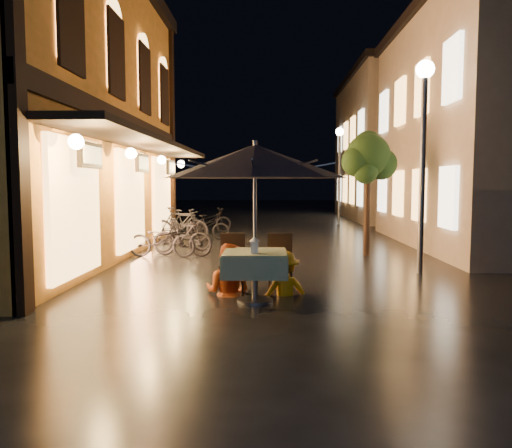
{
  "coord_description": "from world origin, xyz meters",
  "views": [
    {
      "loc": [
        -0.04,
        -8.08,
        1.82
      ],
      "look_at": [
        -0.27,
        0.08,
        1.15
      ],
      "focal_mm": 35.0,
      "sensor_mm": 36.0,
      "label": 1
    }
  ],
  "objects_px": {
    "streetlamp_near": "(424,128)",
    "table_lantern": "(254,244)",
    "cafe_table": "(255,264)",
    "bicycle_0": "(162,240)",
    "person_yellow": "(284,253)",
    "person_orange": "(228,245)",
    "patio_umbrella": "(255,161)"
  },
  "relations": [
    {
      "from": "person_orange",
      "to": "bicycle_0",
      "type": "distance_m",
      "value": 4.46
    },
    {
      "from": "streetlamp_near",
      "to": "bicycle_0",
      "type": "relative_size",
      "value": 2.55
    },
    {
      "from": "person_yellow",
      "to": "table_lantern",
      "type": "bearing_deg",
      "value": 42.52
    },
    {
      "from": "patio_umbrella",
      "to": "person_yellow",
      "type": "xyz_separation_m",
      "value": [
        0.47,
        0.5,
        -1.46
      ]
    },
    {
      "from": "cafe_table",
      "to": "patio_umbrella",
      "type": "xyz_separation_m",
      "value": [
        0.0,
        0.0,
        1.56
      ]
    },
    {
      "from": "streetlamp_near",
      "to": "cafe_table",
      "type": "height_order",
      "value": "streetlamp_near"
    },
    {
      "from": "table_lantern",
      "to": "bicycle_0",
      "type": "xyz_separation_m",
      "value": [
        -2.42,
        4.74,
        -0.48
      ]
    },
    {
      "from": "person_orange",
      "to": "person_yellow",
      "type": "relative_size",
      "value": 1.18
    },
    {
      "from": "cafe_table",
      "to": "table_lantern",
      "type": "height_order",
      "value": "table_lantern"
    },
    {
      "from": "streetlamp_near",
      "to": "person_yellow",
      "type": "xyz_separation_m",
      "value": [
        -2.81,
        -2.01,
        -2.23
      ]
    },
    {
      "from": "table_lantern",
      "to": "person_orange",
      "type": "relative_size",
      "value": 0.15
    },
    {
      "from": "streetlamp_near",
      "to": "table_lantern",
      "type": "height_order",
      "value": "streetlamp_near"
    },
    {
      "from": "table_lantern",
      "to": "cafe_table",
      "type": "bearing_deg",
      "value": 90.0
    },
    {
      "from": "streetlamp_near",
      "to": "table_lantern",
      "type": "relative_size",
      "value": 16.92
    },
    {
      "from": "patio_umbrella",
      "to": "table_lantern",
      "type": "height_order",
      "value": "patio_umbrella"
    },
    {
      "from": "patio_umbrella",
      "to": "bicycle_0",
      "type": "distance_m",
      "value": 5.41
    },
    {
      "from": "table_lantern",
      "to": "person_orange",
      "type": "distance_m",
      "value": 0.89
    },
    {
      "from": "cafe_table",
      "to": "bicycle_0",
      "type": "relative_size",
      "value": 0.6
    },
    {
      "from": "patio_umbrella",
      "to": "person_orange",
      "type": "bearing_deg",
      "value": 131.2
    },
    {
      "from": "streetlamp_near",
      "to": "person_orange",
      "type": "relative_size",
      "value": 2.59
    },
    {
      "from": "streetlamp_near",
      "to": "bicycle_0",
      "type": "bearing_deg",
      "value": 160.61
    },
    {
      "from": "patio_umbrella",
      "to": "person_yellow",
      "type": "distance_m",
      "value": 1.61
    },
    {
      "from": "person_orange",
      "to": "person_yellow",
      "type": "distance_m",
      "value": 0.94
    },
    {
      "from": "person_orange",
      "to": "bicycle_0",
      "type": "relative_size",
      "value": 0.98
    },
    {
      "from": "streetlamp_near",
      "to": "person_yellow",
      "type": "relative_size",
      "value": 3.06
    },
    {
      "from": "table_lantern",
      "to": "person_orange",
      "type": "height_order",
      "value": "person_orange"
    },
    {
      "from": "cafe_table",
      "to": "person_yellow",
      "type": "height_order",
      "value": "person_yellow"
    },
    {
      "from": "table_lantern",
      "to": "streetlamp_near",
      "type": "bearing_deg",
      "value": 39.97
    },
    {
      "from": "table_lantern",
      "to": "person_yellow",
      "type": "bearing_deg",
      "value": 57.43
    },
    {
      "from": "table_lantern",
      "to": "person_orange",
      "type": "bearing_deg",
      "value": 121.6
    },
    {
      "from": "cafe_table",
      "to": "table_lantern",
      "type": "distance_m",
      "value": 0.4
    },
    {
      "from": "patio_umbrella",
      "to": "bicycle_0",
      "type": "height_order",
      "value": "patio_umbrella"
    }
  ]
}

